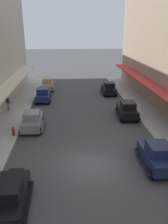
{
  "coord_description": "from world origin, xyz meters",
  "views": [
    {
      "loc": [
        -1.44,
        -14.07,
        9.08
      ],
      "look_at": [
        0.0,
        6.0,
        1.8
      ],
      "focal_mm": 36.94,
      "sensor_mm": 36.0,
      "label": 1
    }
  ],
  "objects_px": {
    "parked_car_1": "(43,94)",
    "parked_car_6": "(9,195)",
    "fire_hydrant": "(13,131)",
    "parked_car_5": "(32,120)",
    "parked_car_3": "(127,109)",
    "parked_car_2": "(109,88)",
    "pedestrian_0": "(8,103)",
    "parked_car_0": "(157,155)",
    "parked_car_4": "(47,84)"
  },
  "relations": [
    {
      "from": "parked_car_0",
      "to": "parked_car_3",
      "type": "height_order",
      "value": "same"
    },
    {
      "from": "pedestrian_0",
      "to": "fire_hydrant",
      "type": "bearing_deg",
      "value": -73.63
    },
    {
      "from": "parked_car_5",
      "to": "pedestrian_0",
      "type": "relative_size",
      "value": 2.55
    },
    {
      "from": "parked_car_0",
      "to": "parked_car_3",
      "type": "relative_size",
      "value": 0.99
    },
    {
      "from": "parked_car_4",
      "to": "parked_car_5",
      "type": "bearing_deg",
      "value": -90.88
    },
    {
      "from": "parked_car_4",
      "to": "parked_car_5",
      "type": "height_order",
      "value": "same"
    },
    {
      "from": "parked_car_3",
      "to": "parked_car_6",
      "type": "bearing_deg",
      "value": -126.3
    },
    {
      "from": "parked_car_0",
      "to": "pedestrian_0",
      "type": "distance_m",
      "value": 17.99
    },
    {
      "from": "parked_car_2",
      "to": "parked_car_0",
      "type": "bearing_deg",
      "value": -89.91
    },
    {
      "from": "parked_car_2",
      "to": "parked_car_3",
      "type": "xyz_separation_m",
      "value": [
        0.34,
        -9.53,
        0.0
      ]
    },
    {
      "from": "parked_car_0",
      "to": "parked_car_6",
      "type": "bearing_deg",
      "value": -159.32
    },
    {
      "from": "parked_car_4",
      "to": "parked_car_6",
      "type": "relative_size",
      "value": 1.01
    },
    {
      "from": "parked_car_1",
      "to": "parked_car_4",
      "type": "distance_m",
      "value": 5.98
    },
    {
      "from": "parked_car_1",
      "to": "parked_car_5",
      "type": "relative_size",
      "value": 1.01
    },
    {
      "from": "parked_car_5",
      "to": "pedestrian_0",
      "type": "distance_m",
      "value": 6.42
    },
    {
      "from": "parked_car_0",
      "to": "parked_car_5",
      "type": "relative_size",
      "value": 1.0
    },
    {
      "from": "parked_car_2",
      "to": "parked_car_4",
      "type": "relative_size",
      "value": 0.99
    },
    {
      "from": "parked_car_0",
      "to": "parked_car_4",
      "type": "distance_m",
      "value": 23.97
    },
    {
      "from": "parked_car_1",
      "to": "parked_car_6",
      "type": "distance_m",
      "value": 19.62
    },
    {
      "from": "parked_car_3",
      "to": "parked_car_6",
      "type": "distance_m",
      "value": 16.09
    },
    {
      "from": "parked_car_2",
      "to": "pedestrian_0",
      "type": "relative_size",
      "value": 2.56
    },
    {
      "from": "fire_hydrant",
      "to": "pedestrian_0",
      "type": "bearing_deg",
      "value": 106.37
    },
    {
      "from": "parked_car_0",
      "to": "pedestrian_0",
      "type": "height_order",
      "value": "parked_car_0"
    },
    {
      "from": "parked_car_0",
      "to": "parked_car_2",
      "type": "xyz_separation_m",
      "value": [
        -0.03,
        19.01,
        0.0
      ]
    },
    {
      "from": "parked_car_0",
      "to": "pedestrian_0",
      "type": "bearing_deg",
      "value": 136.14
    },
    {
      "from": "parked_car_0",
      "to": "parked_car_1",
      "type": "xyz_separation_m",
      "value": [
        -9.29,
        16.15,
        0.0
      ]
    },
    {
      "from": "parked_car_1",
      "to": "parked_car_4",
      "type": "height_order",
      "value": "same"
    },
    {
      "from": "parked_car_3",
      "to": "parked_car_5",
      "type": "height_order",
      "value": "same"
    },
    {
      "from": "pedestrian_0",
      "to": "parked_car_5",
      "type": "bearing_deg",
      "value": -56.65
    },
    {
      "from": "parked_car_0",
      "to": "parked_car_3",
      "type": "distance_m",
      "value": 9.49
    },
    {
      "from": "fire_hydrant",
      "to": "parked_car_1",
      "type": "bearing_deg",
      "value": 81.39
    },
    {
      "from": "parked_car_2",
      "to": "parked_car_6",
      "type": "height_order",
      "value": "same"
    },
    {
      "from": "parked_car_1",
      "to": "parked_car_6",
      "type": "relative_size",
      "value": 1.0
    },
    {
      "from": "parked_car_5",
      "to": "parked_car_1",
      "type": "bearing_deg",
      "value": 89.08
    },
    {
      "from": "parked_car_3",
      "to": "parked_car_5",
      "type": "xyz_separation_m",
      "value": [
        -9.75,
        -2.39,
        0.0
      ]
    },
    {
      "from": "parked_car_3",
      "to": "fire_hydrant",
      "type": "relative_size",
      "value": 5.25
    },
    {
      "from": "parked_car_2",
      "to": "pedestrian_0",
      "type": "xyz_separation_m",
      "value": [
        -12.94,
        -6.55,
        0.07
      ]
    },
    {
      "from": "parked_car_5",
      "to": "parked_car_3",
      "type": "bearing_deg",
      "value": 13.77
    },
    {
      "from": "parked_car_2",
      "to": "parked_car_4",
      "type": "height_order",
      "value": "same"
    },
    {
      "from": "parked_car_0",
      "to": "parked_car_2",
      "type": "distance_m",
      "value": 19.01
    },
    {
      "from": "parked_car_2",
      "to": "pedestrian_0",
      "type": "bearing_deg",
      "value": -153.14
    },
    {
      "from": "parked_car_3",
      "to": "pedestrian_0",
      "type": "height_order",
      "value": "parked_car_3"
    },
    {
      "from": "fire_hydrant",
      "to": "parked_car_5",
      "type": "bearing_deg",
      "value": 48.03
    },
    {
      "from": "parked_car_4",
      "to": "pedestrian_0",
      "type": "height_order",
      "value": "parked_car_4"
    },
    {
      "from": "parked_car_4",
      "to": "parked_car_5",
      "type": "distance_m",
      "value": 15.03
    },
    {
      "from": "parked_car_3",
      "to": "parked_car_6",
      "type": "height_order",
      "value": "same"
    },
    {
      "from": "parked_car_5",
      "to": "pedestrian_0",
      "type": "height_order",
      "value": "parked_car_5"
    },
    {
      "from": "parked_car_4",
      "to": "fire_hydrant",
      "type": "distance_m",
      "value": 16.76
    },
    {
      "from": "parked_car_4",
      "to": "parked_car_6",
      "type": "bearing_deg",
      "value": -90.01
    },
    {
      "from": "parked_car_1",
      "to": "parked_car_2",
      "type": "xyz_separation_m",
      "value": [
        9.26,
        2.87,
        0.0
      ]
    }
  ]
}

